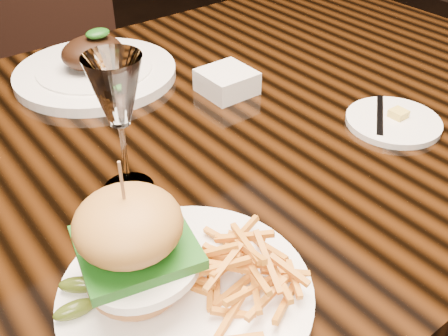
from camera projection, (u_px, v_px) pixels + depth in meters
dining_table at (166, 184)px, 0.83m from camera, size 1.60×0.90×0.75m
burger_plate at (174, 270)px, 0.52m from camera, size 0.27×0.27×0.18m
side_saucer at (393, 121)px, 0.83m from camera, size 0.15×0.15×0.02m
ramekin at (227, 82)px, 0.91m from camera, size 0.11×0.11×0.04m
wine_glass at (117, 96)px, 0.62m from camera, size 0.07×0.07×0.19m
far_dish at (95, 69)px, 0.95m from camera, size 0.29×0.29×0.09m
chair_far at (41, 58)px, 1.54m from camera, size 0.60×0.61×0.95m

